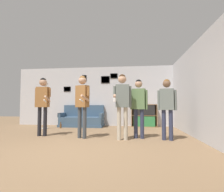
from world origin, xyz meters
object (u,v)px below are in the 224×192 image
person_player_foreground_left (43,100)px  couch (82,120)px  bottle_on_floor (61,126)px  bookshelf (144,116)px  person_watcher_holding_cup (122,99)px  person_player_foreground_center (82,99)px  person_spectator_near_bookshelf (139,102)px  drinking_cup (138,103)px  floor_lamp (45,94)px  person_spectator_far_right (167,103)px

person_player_foreground_left → couch: bearing=78.1°
person_player_foreground_left → bottle_on_floor: person_player_foreground_left is taller
bookshelf → couch: bearing=-176.0°
person_player_foreground_left → person_watcher_holding_cup: 2.49m
bookshelf → person_player_foreground_center: bearing=-123.9°
couch → person_player_foreground_center: person_player_foreground_center is taller
person_player_foreground_center → person_spectator_near_bookshelf: (1.61, 0.17, -0.09)m
bookshelf → drinking_cup: bearing=179.8°
floor_lamp → person_spectator_near_bookshelf: (3.67, -1.59, -0.34)m
bottle_on_floor → drinking_cup: size_ratio=2.58×
couch → bookshelf: bookshelf is taller
floor_lamp → person_spectator_far_right: bearing=-21.8°
person_player_foreground_left → person_spectator_far_right: (3.66, -0.21, -0.10)m
person_spectator_near_bookshelf → person_player_foreground_left: bearing=179.3°
couch → floor_lamp: size_ratio=1.00×
person_player_foreground_center → person_player_foreground_left: bearing=171.3°
floor_lamp → bookshelf: bearing=15.3°
person_spectator_far_right → couch: bearing=139.8°
couch → person_player_foreground_left: person_player_foreground_left is taller
bookshelf → person_spectator_far_right: bearing=-81.2°
couch → bookshelf: 2.72m
floor_lamp → person_spectator_near_bookshelf: floor_lamp is taller
floor_lamp → person_player_foreground_center: floor_lamp is taller
person_player_foreground_left → person_watcher_holding_cup: size_ratio=1.00×
bookshelf → person_watcher_holding_cup: person_watcher_holding_cup is taller
couch → person_spectator_near_bookshelf: size_ratio=1.14×
floor_lamp → person_spectator_far_right: floor_lamp is taller
person_spectator_far_right → person_watcher_holding_cup: bearing=-173.9°
person_player_foreground_left → bottle_on_floor: (-0.18, 1.80, -1.01)m
person_watcher_holding_cup → couch: bearing=124.9°
person_watcher_holding_cup → bookshelf: bearing=75.8°
person_player_foreground_center → couch: bearing=106.6°
bookshelf → person_spectator_far_right: person_spectator_far_right is taller
person_watcher_holding_cup → bottle_on_floor: (-2.65, 2.13, -1.01)m
couch → person_player_foreground_center: size_ratio=1.07×
floor_lamp → person_spectator_near_bookshelf: size_ratio=1.14×
couch → bottle_on_floor: bearing=-136.8°
bookshelf → bottle_on_floor: 3.53m
person_spectator_near_bookshelf → bottle_on_floor: size_ratio=6.62×
person_player_foreground_left → person_spectator_near_bookshelf: (2.92, -0.04, -0.08)m
couch → bottle_on_floor: size_ratio=7.54×
person_watcher_holding_cup → drinking_cup: person_watcher_holding_cup is taller
couch → person_watcher_holding_cup: 3.50m
person_player_foreground_left → bottle_on_floor: 2.07m
person_player_foreground_center → drinking_cup: person_player_foreground_center is taller
couch → drinking_cup: size_ratio=19.43×
couch → person_watcher_holding_cup: bearing=-55.1°
person_watcher_holding_cup → drinking_cup: (0.52, 2.98, -0.08)m
person_spectator_far_right → drinking_cup: (-0.68, 2.85, 0.02)m
couch → bookshelf: size_ratio=1.74×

